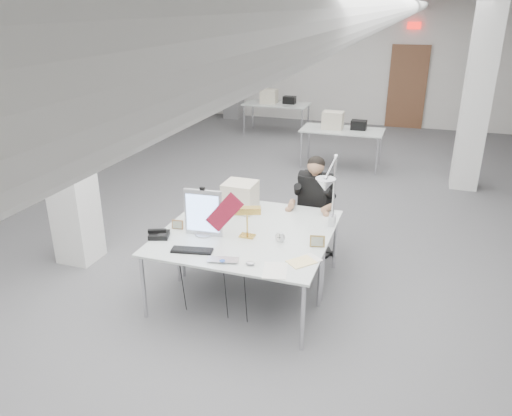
{
  "coord_description": "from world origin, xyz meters",
  "views": [
    {
      "loc": [
        1.67,
        -6.72,
        3.07
      ],
      "look_at": [
        0.08,
        -2.0,
        1.02
      ],
      "focal_mm": 35.0,
      "sensor_mm": 36.0,
      "label": 1
    }
  ],
  "objects": [
    {
      "name": "room_shell",
      "position": [
        0.04,
        0.13,
        1.69
      ],
      "size": [
        10.04,
        14.04,
        3.24
      ],
      "color": "#525254",
      "rests_on": "ground"
    },
    {
      "name": "desk_main",
      "position": [
        0.0,
        -2.5,
        0.74
      ],
      "size": [
        1.8,
        0.9,
        0.02
      ],
      "primitive_type": "cube",
      "color": "silver",
      "rests_on": "room_shell"
    },
    {
      "name": "desk_second",
      "position": [
        0.0,
        -1.6,
        0.74
      ],
      "size": [
        1.8,
        0.9,
        0.02
      ],
      "primitive_type": "cube",
      "color": "silver",
      "rests_on": "room_shell"
    },
    {
      "name": "bg_desk_a",
      "position": [
        0.2,
        3.0,
        0.74
      ],
      "size": [
        1.6,
        0.8,
        0.02
      ],
      "primitive_type": "cube",
      "color": "silver",
      "rests_on": "room_shell"
    },
    {
      "name": "bg_desk_b",
      "position": [
        -1.8,
        5.2,
        0.74
      ],
      "size": [
        1.6,
        0.8,
        0.02
      ],
      "primitive_type": "cube",
      "color": "silver",
      "rests_on": "room_shell"
    },
    {
      "name": "filing_cabinet",
      "position": [
        -3.5,
        6.65,
        0.6
      ],
      "size": [
        0.45,
        0.55,
        1.2
      ],
      "primitive_type": "cube",
      "color": "gray",
      "rests_on": "room_shell"
    },
    {
      "name": "office_chair",
      "position": [
        0.51,
        -0.9,
        0.5
      ],
      "size": [
        0.56,
        0.56,
        1.0
      ],
      "primitive_type": null,
      "rotation": [
        0.0,
        0.0,
        -0.15
      ],
      "color": "black",
      "rests_on": "room_shell"
    },
    {
      "name": "seated_person",
      "position": [
        0.51,
        -0.95,
        0.9
      ],
      "size": [
        0.52,
        0.61,
        0.83
      ],
      "primitive_type": null,
      "rotation": [
        0.0,
        0.0,
        -0.15
      ],
      "color": "black",
      "rests_on": "office_chair"
    },
    {
      "name": "monitor",
      "position": [
        -0.41,
        -2.28,
        1.01
      ],
      "size": [
        0.41,
        0.08,
        0.51
      ],
      "primitive_type": "cube",
      "rotation": [
        0.0,
        0.0,
        0.08
      ],
      "color": "#B9BABE",
      "rests_on": "desk_main"
    },
    {
      "name": "pennant",
      "position": [
        -0.16,
        -2.32,
        1.06
      ],
      "size": [
        0.43,
        0.02,
        0.47
      ],
      "primitive_type": "cube",
      "rotation": [
        0.0,
        -0.87,
        0.02
      ],
      "color": "maroon",
      "rests_on": "monitor"
    },
    {
      "name": "keyboard",
      "position": [
        -0.37,
        -2.69,
        0.77
      ],
      "size": [
        0.44,
        0.22,
        0.02
      ],
      "primitive_type": "cube",
      "rotation": [
        0.0,
        0.0,
        0.19
      ],
      "color": "black",
      "rests_on": "desk_main"
    },
    {
      "name": "laptop",
      "position": [
        0.02,
        -2.82,
        0.77
      ],
      "size": [
        0.33,
        0.26,
        0.02
      ],
      "primitive_type": "imported",
      "rotation": [
        0.0,
        0.0,
        0.23
      ],
      "color": "silver",
      "rests_on": "desk_main"
    },
    {
      "name": "mouse",
      "position": [
        0.28,
        -2.77,
        0.77
      ],
      "size": [
        0.11,
        0.09,
        0.04
      ],
      "primitive_type": "ellipsoid",
      "rotation": [
        0.0,
        0.0,
        0.35
      ],
      "color": "#A2A3A7",
      "rests_on": "desk_main"
    },
    {
      "name": "bankers_lamp",
      "position": [
        0.05,
        -2.19,
        0.92
      ],
      "size": [
        0.32,
        0.22,
        0.34
      ],
      "primitive_type": null,
      "rotation": [
        0.0,
        0.0,
        0.37
      ],
      "color": "#B79539",
      "rests_on": "desk_main"
    },
    {
      "name": "desk_phone",
      "position": [
        -0.84,
        -2.5,
        0.78
      ],
      "size": [
        0.25,
        0.24,
        0.05
      ],
      "primitive_type": "cube",
      "rotation": [
        0.0,
        0.0,
        0.32
      ],
      "color": "black",
      "rests_on": "desk_main"
    },
    {
      "name": "picture_frame_left",
      "position": [
        -0.75,
        -2.24,
        0.81
      ],
      "size": [
        0.13,
        0.05,
        0.1
      ],
      "primitive_type": "cube",
      "rotation": [
        -0.21,
        0.0,
        0.11
      ],
      "color": "#976841",
      "rests_on": "desk_main"
    },
    {
      "name": "picture_frame_right",
      "position": [
        0.81,
        -2.18,
        0.82
      ],
      "size": [
        0.16,
        0.07,
        0.12
      ],
      "primitive_type": "cube",
      "rotation": [
        -0.21,
        0.0,
        0.22
      ],
      "color": "olive",
      "rests_on": "desk_main"
    },
    {
      "name": "desk_clock",
      "position": [
        0.41,
        -2.19,
        0.81
      ],
      "size": [
        0.11,
        0.07,
        0.11
      ],
      "primitive_type": "cylinder",
      "rotation": [
        1.57,
        0.0,
        -0.34
      ],
      "color": "silver",
      "rests_on": "desk_main"
    },
    {
      "name": "paper_stack_a",
      "position": [
        0.54,
        -2.8,
        0.76
      ],
      "size": [
        0.28,
        0.36,
        0.01
      ],
      "primitive_type": "cube",
      "rotation": [
        0.0,
        0.0,
        0.21
      ],
      "color": "white",
      "rests_on": "desk_main"
    },
    {
      "name": "paper_stack_b",
      "position": [
        0.73,
        -2.56,
        0.76
      ],
      "size": [
        0.31,
        0.31,
        0.01
      ],
      "primitive_type": "cube",
      "rotation": [
        0.0,
        0.0,
        -0.73
      ],
      "color": "#FFE498",
      "rests_on": "desk_main"
    },
    {
      "name": "paper_stack_c",
      "position": [
        0.81,
        -2.45,
        0.76
      ],
      "size": [
        0.24,
        0.22,
        0.01
      ],
      "primitive_type": "cube",
      "rotation": [
        0.0,
        0.0,
        -0.66
      ],
      "color": "white",
      "rests_on": "desk_main"
    },
    {
      "name": "beige_monitor",
      "position": [
        -0.28,
        -1.52,
        0.93
      ],
      "size": [
        0.37,
        0.35,
        0.35
      ],
      "primitive_type": "cube",
      "rotation": [
        0.0,
        0.0,
        -0.01
      ],
      "color": "beige",
      "rests_on": "desk_second"
    },
    {
      "name": "architect_lamp",
      "position": [
        0.85,
        -1.86,
        1.21
      ],
      "size": [
        0.44,
        0.74,
        0.91
      ],
      "primitive_type": null,
      "rotation": [
        0.0,
        0.0,
        -0.3
      ],
      "color": "silver",
      "rests_on": "desk_second"
    }
  ]
}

